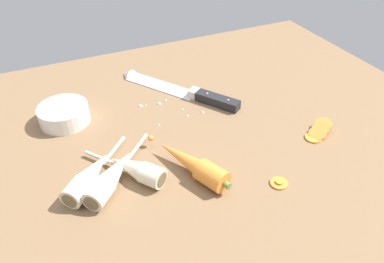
{
  "coord_description": "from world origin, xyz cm",
  "views": [
    {
      "loc": [
        -25.08,
        -57.29,
        48.26
      ],
      "look_at": [
        0.0,
        -2.0,
        1.5
      ],
      "focal_mm": 34.14,
      "sensor_mm": 36.0,
      "label": 1
    }
  ],
  "objects_px": {
    "carrot_slice_stack": "(319,131)",
    "prep_bowl": "(64,114)",
    "parsnip_front": "(112,176)",
    "whole_carrot": "(192,164)",
    "parsnip_mid_left": "(89,176)",
    "carrot_slice_stray_near": "(279,182)",
    "chefs_knife": "(174,89)",
    "parsnip_mid_right": "(135,169)"
  },
  "relations": [
    {
      "from": "parsnip_front",
      "to": "prep_bowl",
      "type": "relative_size",
      "value": 1.51
    },
    {
      "from": "parsnip_front",
      "to": "carrot_slice_stray_near",
      "type": "height_order",
      "value": "parsnip_front"
    },
    {
      "from": "parsnip_front",
      "to": "parsnip_mid_right",
      "type": "height_order",
      "value": "same"
    },
    {
      "from": "carrot_slice_stack",
      "to": "parsnip_mid_right",
      "type": "bearing_deg",
      "value": 174.58
    },
    {
      "from": "whole_carrot",
      "to": "parsnip_mid_right",
      "type": "bearing_deg",
      "value": 162.23
    },
    {
      "from": "whole_carrot",
      "to": "prep_bowl",
      "type": "distance_m",
      "value": 0.33
    },
    {
      "from": "chefs_knife",
      "to": "carrot_slice_stack",
      "type": "bearing_deg",
      "value": -53.93
    },
    {
      "from": "parsnip_front",
      "to": "prep_bowl",
      "type": "bearing_deg",
      "value": 101.33
    },
    {
      "from": "chefs_knife",
      "to": "prep_bowl",
      "type": "distance_m",
      "value": 0.27
    },
    {
      "from": "whole_carrot",
      "to": "carrot_slice_stack",
      "type": "relative_size",
      "value": 2.6
    },
    {
      "from": "parsnip_mid_right",
      "to": "parsnip_front",
      "type": "bearing_deg",
      "value": -178.57
    },
    {
      "from": "chefs_knife",
      "to": "prep_bowl",
      "type": "bearing_deg",
      "value": -175.4
    },
    {
      "from": "parsnip_front",
      "to": "whole_carrot",
      "type": "bearing_deg",
      "value": -12.1
    },
    {
      "from": "whole_carrot",
      "to": "parsnip_mid_right",
      "type": "distance_m",
      "value": 0.11
    },
    {
      "from": "parsnip_mid_right",
      "to": "carrot_slice_stray_near",
      "type": "distance_m",
      "value": 0.26
    },
    {
      "from": "prep_bowl",
      "to": "carrot_slice_stray_near",
      "type": "bearing_deg",
      "value": -48.05
    },
    {
      "from": "chefs_knife",
      "to": "parsnip_mid_left",
      "type": "relative_size",
      "value": 1.97
    },
    {
      "from": "parsnip_front",
      "to": "chefs_knife",
      "type": "bearing_deg",
      "value": 48.69
    },
    {
      "from": "parsnip_front",
      "to": "carrot_slice_stray_near",
      "type": "distance_m",
      "value": 0.3
    },
    {
      "from": "carrot_slice_stack",
      "to": "carrot_slice_stray_near",
      "type": "distance_m",
      "value": 0.19
    },
    {
      "from": "chefs_knife",
      "to": "whole_carrot",
      "type": "height_order",
      "value": "whole_carrot"
    },
    {
      "from": "whole_carrot",
      "to": "prep_bowl",
      "type": "relative_size",
      "value": 1.75
    },
    {
      "from": "chefs_knife",
      "to": "carrot_slice_stray_near",
      "type": "distance_m",
      "value": 0.38
    },
    {
      "from": "chefs_knife",
      "to": "parsnip_mid_right",
      "type": "distance_m",
      "value": 0.31
    },
    {
      "from": "whole_carrot",
      "to": "parsnip_mid_left",
      "type": "bearing_deg",
      "value": 165.22
    },
    {
      "from": "prep_bowl",
      "to": "chefs_knife",
      "type": "bearing_deg",
      "value": 4.6
    },
    {
      "from": "parsnip_front",
      "to": "carrot_slice_stack",
      "type": "distance_m",
      "value": 0.44
    },
    {
      "from": "chefs_knife",
      "to": "prep_bowl",
      "type": "relative_size",
      "value": 2.78
    },
    {
      "from": "carrot_slice_stray_near",
      "to": "prep_bowl",
      "type": "distance_m",
      "value": 0.48
    },
    {
      "from": "parsnip_mid_left",
      "to": "carrot_slice_stray_near",
      "type": "xyz_separation_m",
      "value": [
        0.31,
        -0.14,
        -0.02
      ]
    },
    {
      "from": "parsnip_mid_right",
      "to": "carrot_slice_stack",
      "type": "height_order",
      "value": "parsnip_mid_right"
    },
    {
      "from": "prep_bowl",
      "to": "parsnip_mid_left",
      "type": "bearing_deg",
      "value": -87.23
    },
    {
      "from": "parsnip_front",
      "to": "parsnip_mid_right",
      "type": "xyz_separation_m",
      "value": [
        0.04,
        0.0,
        0.0
      ]
    },
    {
      "from": "prep_bowl",
      "to": "carrot_slice_stack",
      "type": "bearing_deg",
      "value": -29.15
    },
    {
      "from": "parsnip_mid_left",
      "to": "parsnip_mid_right",
      "type": "bearing_deg",
      "value": -10.97
    },
    {
      "from": "chefs_knife",
      "to": "carrot_slice_stray_near",
      "type": "height_order",
      "value": "chefs_knife"
    },
    {
      "from": "carrot_slice_stray_near",
      "to": "prep_bowl",
      "type": "bearing_deg",
      "value": 131.95
    },
    {
      "from": "carrot_slice_stack",
      "to": "prep_bowl",
      "type": "distance_m",
      "value": 0.56
    },
    {
      "from": "carrot_slice_stack",
      "to": "prep_bowl",
      "type": "relative_size",
      "value": 0.67
    },
    {
      "from": "parsnip_front",
      "to": "parsnip_mid_left",
      "type": "relative_size",
      "value": 1.07
    },
    {
      "from": "parsnip_mid_right",
      "to": "prep_bowl",
      "type": "xyz_separation_m",
      "value": [
        -0.09,
        0.23,
        0.0
      ]
    },
    {
      "from": "chefs_knife",
      "to": "parsnip_mid_left",
      "type": "distance_m",
      "value": 0.36
    }
  ]
}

